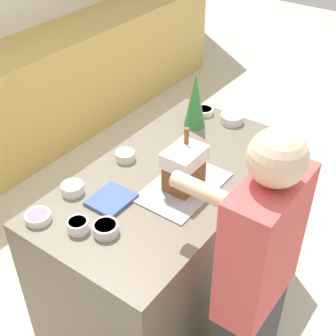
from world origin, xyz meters
TOP-DOWN VIEW (x-y plane):
  - ground_plane at (0.00, 0.00)m, footprint 12.00×12.00m
  - kitchen_island at (0.00, 0.00)m, footprint 1.48×0.80m
  - baking_tray at (-0.04, -0.11)m, footprint 0.47×0.30m
  - gingerbread_house at (-0.04, -0.11)m, footprint 0.21×0.15m
  - decorative_tree at (0.49, 0.17)m, footprint 0.13×0.13m
  - candy_bowl_far_right at (-0.51, -0.01)m, footprint 0.12×0.12m
  - candy_bowl_beside_tree at (-0.39, 0.31)m, footprint 0.11×0.11m
  - candy_bowl_behind_tray at (-0.56, 0.10)m, footprint 0.10×0.10m
  - candy_bowl_near_tray_right at (-0.03, 0.28)m, footprint 0.10×0.10m
  - candy_bowl_near_tray_left at (0.64, 0.20)m, footprint 0.12×0.12m
  - candy_bowl_front_corner at (0.65, 0.01)m, footprint 0.14×0.14m
  - candy_bowl_far_left at (-0.63, 0.29)m, footprint 0.12×0.12m
  - cookbook at (-0.33, 0.11)m, footprint 0.20×0.18m
  - person at (-0.30, -0.65)m, footprint 0.42×0.53m

SIDE VIEW (x-z plane):
  - ground_plane at x=0.00m, z-range 0.00..0.00m
  - kitchen_island at x=0.00m, z-range 0.00..0.95m
  - person at x=-0.30m, z-range 0.03..1.64m
  - baking_tray at x=-0.04m, z-range 0.95..0.96m
  - cookbook at x=-0.33m, z-range 0.95..0.97m
  - candy_bowl_near_tray_left at x=0.64m, z-range 0.95..0.99m
  - candy_bowl_far_left at x=-0.63m, z-range 0.95..0.99m
  - candy_bowl_near_tray_right at x=-0.03m, z-range 0.95..1.00m
  - candy_bowl_far_right at x=-0.51m, z-range 0.95..1.00m
  - candy_bowl_beside_tree at x=-0.39m, z-range 0.95..1.00m
  - candy_bowl_front_corner at x=0.65m, z-range 0.95..1.00m
  - candy_bowl_behind_tray at x=-0.56m, z-range 0.95..1.00m
  - gingerbread_house at x=-0.04m, z-range 0.92..1.22m
  - decorative_tree at x=0.49m, z-range 0.95..1.28m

